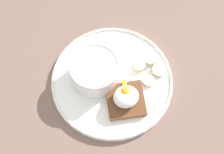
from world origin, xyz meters
The scene contains 9 objects.
ground_plane centered at (0.00, 0.00, 1.00)cm, with size 120.00×120.00×2.00cm, color #745A50.
plate centered at (0.00, 0.00, 2.80)cm, with size 28.91×28.91×1.60cm.
oatmeal_bowl centered at (3.45, -2.08, 6.35)cm, with size 11.31×11.31×6.64cm.
toast_slice centered at (-1.19, 6.03, 3.86)cm, with size 9.91×9.91×1.54cm.
poached_egg centered at (-1.22, 5.89, 6.34)cm, with size 5.80×7.58×3.88cm.
banana_slice_front centered at (-8.05, 3.25, 3.50)cm, with size 3.06×3.12×1.14cm.
banana_slice_left centered at (-11.28, 1.48, 3.64)cm, with size 3.76×3.65×1.55cm.
banana_slice_back centered at (-7.38, -1.31, 3.71)cm, with size 4.05×3.98×1.59cm.
banana_slice_right centered at (-10.59, -1.72, 3.72)cm, with size 4.27×4.29×1.62cm.
Camera 1 is at (9.43, 27.03, 71.22)cm, focal length 50.00 mm.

